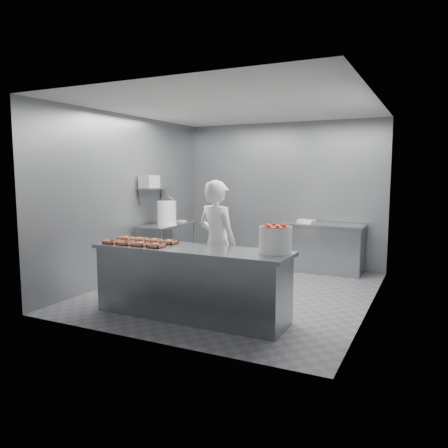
{
  "coord_description": "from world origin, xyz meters",
  "views": [
    {
      "loc": [
        2.75,
        -6.02,
        1.86
      ],
      "look_at": [
        -0.09,
        -0.2,
        1.07
      ],
      "focal_mm": 35.0,
      "sensor_mm": 36.0,
      "label": 1
    }
  ],
  "objects_px": {
    "tray_6": "(154,241)",
    "worker": "(217,244)",
    "tray_2": "(141,244)",
    "prep_table": "(167,241)",
    "service_counter": "(191,282)",
    "back_counter": "(322,248)",
    "glaze_bucket": "(167,213)",
    "tray_5": "(140,239)",
    "tray_1": "(126,243)",
    "tray_0": "(112,242)",
    "appliance": "(149,182)",
    "tray_3": "(156,245)",
    "tray_7": "(169,242)",
    "strawberry_tub": "(275,238)",
    "tray_4": "(126,238)"
  },
  "relations": [
    {
      "from": "prep_table",
      "to": "tray_5",
      "type": "distance_m",
      "value": 1.98
    },
    {
      "from": "appliance",
      "to": "service_counter",
      "type": "bearing_deg",
      "value": -37.86
    },
    {
      "from": "back_counter",
      "to": "glaze_bucket",
      "type": "bearing_deg",
      "value": -150.31
    },
    {
      "from": "tray_0",
      "to": "tray_7",
      "type": "bearing_deg",
      "value": 22.95
    },
    {
      "from": "tray_7",
      "to": "tray_5",
      "type": "bearing_deg",
      "value": 180.0
    },
    {
      "from": "tray_2",
      "to": "tray_3",
      "type": "relative_size",
      "value": 1.0
    },
    {
      "from": "prep_table",
      "to": "tray_3",
      "type": "relative_size",
      "value": 6.4
    },
    {
      "from": "tray_2",
      "to": "prep_table",
      "type": "bearing_deg",
      "value": 115.33
    },
    {
      "from": "tray_1",
      "to": "strawberry_tub",
      "type": "height_order",
      "value": "strawberry_tub"
    },
    {
      "from": "tray_6",
      "to": "worker",
      "type": "relative_size",
      "value": 0.11
    },
    {
      "from": "tray_1",
      "to": "worker",
      "type": "xyz_separation_m",
      "value": [
        0.96,
        0.75,
        -0.05
      ]
    },
    {
      "from": "tray_0",
      "to": "tray_4",
      "type": "height_order",
      "value": "tray_4"
    },
    {
      "from": "tray_4",
      "to": "strawberry_tub",
      "type": "height_order",
      "value": "strawberry_tub"
    },
    {
      "from": "tray_0",
      "to": "tray_2",
      "type": "height_order",
      "value": "tray_2"
    },
    {
      "from": "tray_2",
      "to": "worker",
      "type": "height_order",
      "value": "worker"
    },
    {
      "from": "tray_0",
      "to": "tray_2",
      "type": "bearing_deg",
      "value": -0.0
    },
    {
      "from": "service_counter",
      "to": "tray_2",
      "type": "height_order",
      "value": "tray_2"
    },
    {
      "from": "tray_5",
      "to": "appliance",
      "type": "relative_size",
      "value": 0.64
    },
    {
      "from": "service_counter",
      "to": "tray_0",
      "type": "distance_m",
      "value": 1.23
    },
    {
      "from": "back_counter",
      "to": "tray_5",
      "type": "bearing_deg",
      "value": -120.09
    },
    {
      "from": "tray_7",
      "to": "tray_4",
      "type": "bearing_deg",
      "value": 180.0
    },
    {
      "from": "back_counter",
      "to": "tray_2",
      "type": "height_order",
      "value": "tray_2"
    },
    {
      "from": "tray_1",
      "to": "worker",
      "type": "bearing_deg",
      "value": 37.93
    },
    {
      "from": "back_counter",
      "to": "tray_3",
      "type": "xyz_separation_m",
      "value": [
        -1.32,
        -3.4,
        0.47
      ]
    },
    {
      "from": "back_counter",
      "to": "service_counter",
      "type": "bearing_deg",
      "value": -105.48
    },
    {
      "from": "worker",
      "to": "appliance",
      "type": "height_order",
      "value": "appliance"
    },
    {
      "from": "tray_0",
      "to": "tray_6",
      "type": "bearing_deg",
      "value": 32.48
    },
    {
      "from": "tray_3",
      "to": "tray_0",
      "type": "bearing_deg",
      "value": 180.0
    },
    {
      "from": "tray_6",
      "to": "appliance",
      "type": "xyz_separation_m",
      "value": [
        -1.16,
        1.53,
        0.75
      ]
    },
    {
      "from": "tray_1",
      "to": "tray_6",
      "type": "xyz_separation_m",
      "value": [
        0.24,
        0.3,
        0.0
      ]
    },
    {
      "from": "tray_1",
      "to": "service_counter",
      "type": "bearing_deg",
      "value": 9.65
    },
    {
      "from": "tray_0",
      "to": "tray_3",
      "type": "xyz_separation_m",
      "value": [
        0.72,
        -0.0,
        0.0
      ]
    },
    {
      "from": "tray_6",
      "to": "tray_7",
      "type": "height_order",
      "value": "same"
    },
    {
      "from": "service_counter",
      "to": "strawberry_tub",
      "type": "xyz_separation_m",
      "value": [
        1.07,
        0.15,
        0.62
      ]
    },
    {
      "from": "tray_3",
      "to": "glaze_bucket",
      "type": "distance_m",
      "value": 2.31
    },
    {
      "from": "tray_7",
      "to": "strawberry_tub",
      "type": "relative_size",
      "value": 0.49
    },
    {
      "from": "back_counter",
      "to": "tray_5",
      "type": "height_order",
      "value": "tray_5"
    },
    {
      "from": "tray_5",
      "to": "strawberry_tub",
      "type": "xyz_separation_m",
      "value": [
        1.97,
        -0.0,
        0.15
      ]
    },
    {
      "from": "worker",
      "to": "tray_5",
      "type": "bearing_deg",
      "value": 40.12
    },
    {
      "from": "strawberry_tub",
      "to": "tray_4",
      "type": "bearing_deg",
      "value": 179.95
    },
    {
      "from": "glaze_bucket",
      "to": "appliance",
      "type": "bearing_deg",
      "value": -147.12
    },
    {
      "from": "service_counter",
      "to": "tray_5",
      "type": "bearing_deg",
      "value": 170.37
    },
    {
      "from": "tray_1",
      "to": "strawberry_tub",
      "type": "distance_m",
      "value": 1.99
    },
    {
      "from": "tray_2",
      "to": "strawberry_tub",
      "type": "relative_size",
      "value": 0.49
    },
    {
      "from": "tray_7",
      "to": "worker",
      "type": "relative_size",
      "value": 0.11
    },
    {
      "from": "tray_0",
      "to": "glaze_bucket",
      "type": "xyz_separation_m",
      "value": [
        -0.43,
        2.0,
        0.2
      ]
    },
    {
      "from": "tray_4",
      "to": "tray_5",
      "type": "distance_m",
      "value": 0.24
    },
    {
      "from": "service_counter",
      "to": "worker",
      "type": "bearing_deg",
      "value": 83.11
    },
    {
      "from": "prep_table",
      "to": "tray_1",
      "type": "bearing_deg",
      "value": -70.17
    },
    {
      "from": "prep_table",
      "to": "glaze_bucket",
      "type": "distance_m",
      "value": 0.55
    }
  ]
}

